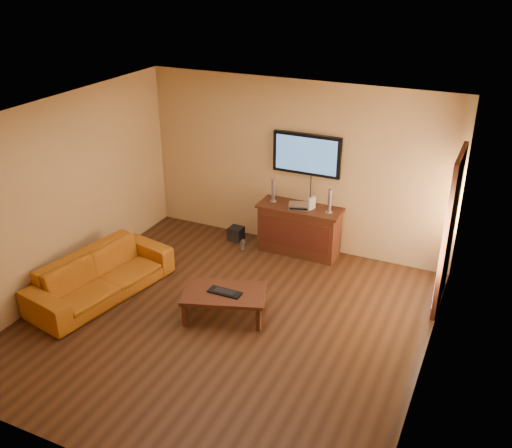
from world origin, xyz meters
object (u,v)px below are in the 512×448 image
Objects in this scene: television at (307,154)px; coffee_table at (224,295)px; media_console at (299,229)px; game_console at (312,203)px; bottle at (243,246)px; av_receiver at (299,206)px; keyboard at (225,292)px; subwoofer at (236,234)px; speaker_right at (330,202)px; speaker_left at (273,191)px; sofa at (100,269)px.

television is 2.65m from coffee_table.
television is (0.00, 0.21, 1.19)m from media_console.
bottle is at bearing -143.32° from game_console.
av_receiver is 1.14m from bottle.
television is 1.79m from bottle.
media_console is at bearing -163.37° from game_console.
keyboard is at bearing -84.48° from game_console.
game_console is (0.19, 0.05, 0.06)m from av_receiver.
coffee_table is 2.26m from subwoofer.
av_receiver is at bearing 83.98° from keyboard.
keyboard is (0.89, -2.09, 0.28)m from subwoofer.
television is at bearing 154.90° from speaker_right.
bottle is (-1.01, -0.37, -0.78)m from game_console.
speaker_left is 1.01m from bottle.
speaker_right is (0.47, -0.01, 0.57)m from media_console.
speaker_left is 0.94m from speaker_right.
sofa is at bearing -172.35° from coffee_table.
television is at bearing 73.55° from av_receiver.
speaker_right is (2.53, 2.34, 0.55)m from sofa.
sofa is 2.35m from bottle.
coffee_table reaches higher than bottle.
television is at bearing 84.66° from keyboard.
media_console is 0.74m from speaker_right.
media_console is at bearing -30.33° from sofa.
media_console is 1.20m from television.
media_console is 6.84× the size of game_console.
game_console is 1.51m from subwoofer.
television is at bearing 15.12° from subwoofer.
coffee_table is 2.30m from speaker_right.
sofa is at bearing -128.67° from television.
game_console is 0.87× the size of bottle.
sofa is at bearing -173.02° from keyboard.
media_console is 5.92× the size of subwoofer.
speaker_right is (0.94, -0.03, 0.00)m from speaker_left.
bottle is (-0.82, -0.37, -0.29)m from media_console.
sofa is 6.69× the size of av_receiver.
television reaches higher than coffee_table.
coffee_table is 2.75× the size of keyboard.
coffee_table is 1.83m from sofa.
television is 3.49m from sofa.
speaker_right reaches higher than game_console.
sofa is at bearing -148.22° from av_receiver.
game_console is (0.19, -0.21, -0.70)m from television.
bottle is 1.88m from keyboard.
television reaches higher than bottle.
media_console is 1.08× the size of coffee_table.
media_console reaches higher than coffee_table.
speaker_right reaches higher than subwoofer.
coffee_table is 2.22m from game_console.
av_receiver is (0.00, -0.05, 0.43)m from media_console.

